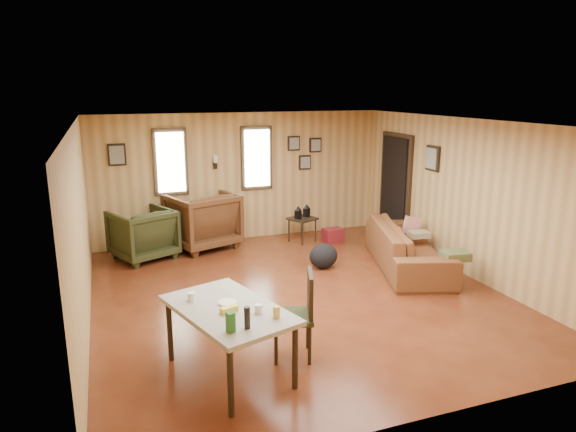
% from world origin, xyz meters
% --- Properties ---
extents(room, '(5.54, 6.04, 2.44)m').
position_xyz_m(room, '(0.17, 0.27, 1.21)').
color(room, brown).
rests_on(room, ground).
extents(sofa, '(1.40, 2.49, 0.94)m').
position_xyz_m(sofa, '(2.09, 0.47, 0.47)').
color(sofa, brown).
rests_on(sofa, ground).
extents(recliner_brown, '(1.36, 1.31, 1.12)m').
position_xyz_m(recliner_brown, '(-0.83, 2.67, 0.56)').
color(recliner_brown, '#543119').
rests_on(recliner_brown, ground).
extents(recliner_green, '(1.19, 1.16, 0.95)m').
position_xyz_m(recliner_green, '(-1.90, 2.38, 0.47)').
color(recliner_green, '#2B2F15').
rests_on(recliner_green, ground).
extents(end_table, '(0.56, 0.52, 0.63)m').
position_xyz_m(end_table, '(-1.39, 2.68, 0.35)').
color(end_table, black).
rests_on(end_table, ground).
extents(side_table, '(0.59, 0.59, 0.71)m').
position_xyz_m(side_table, '(1.01, 2.39, 0.48)').
color(side_table, black).
rests_on(side_table, ground).
extents(cooler, '(0.40, 0.31, 0.26)m').
position_xyz_m(cooler, '(1.54, 2.16, 0.13)').
color(cooler, maroon).
rests_on(cooler, ground).
extents(backpack, '(0.51, 0.41, 0.41)m').
position_xyz_m(backpack, '(0.78, 0.88, 0.20)').
color(backpack, black).
rests_on(backpack, ground).
extents(sofa_pillows, '(0.57, 1.65, 0.34)m').
position_xyz_m(sofa_pillows, '(2.33, 0.14, 0.50)').
color(sofa_pillows, brown).
rests_on(sofa_pillows, sofa).
extents(dining_table, '(1.24, 1.61, 0.93)m').
position_xyz_m(dining_table, '(-1.38, -1.70, 0.66)').
color(dining_table, '#9F9885').
rests_on(dining_table, ground).
extents(dining_chair, '(0.55, 0.55, 0.96)m').
position_xyz_m(dining_chair, '(-0.60, -1.60, 0.54)').
color(dining_chair, '#2B2F15').
rests_on(dining_chair, ground).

